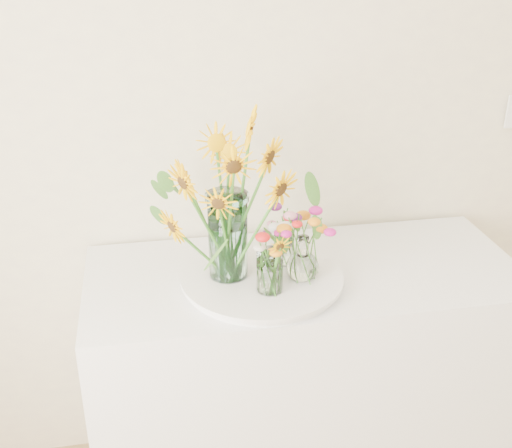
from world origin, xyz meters
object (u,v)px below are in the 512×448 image
(small_vase_c, at_px, (284,249))
(mason_jar, at_px, (228,236))
(small_vase_a, at_px, (270,272))
(small_vase_b, at_px, (303,258))
(counter, at_px, (301,382))
(tray, at_px, (262,280))

(small_vase_c, bearing_deg, mason_jar, -166.07)
(small_vase_a, distance_m, small_vase_b, 0.13)
(counter, distance_m, small_vase_b, 0.56)
(mason_jar, bearing_deg, tray, -11.73)
(counter, relative_size, small_vase_b, 9.78)
(small_vase_c, bearing_deg, counter, -8.71)
(mason_jar, xyz_separation_m, small_vase_b, (0.22, -0.06, -0.07))
(tray, xyz_separation_m, small_vase_c, (0.08, 0.07, 0.07))
(counter, relative_size, mason_jar, 5.06)
(small_vase_b, height_order, small_vase_c, small_vase_b)
(small_vase_b, bearing_deg, small_vase_c, 109.35)
(mason_jar, bearing_deg, small_vase_a, -46.77)
(tray, distance_m, small_vase_a, 0.12)
(tray, relative_size, small_vase_b, 3.34)
(tray, relative_size, small_vase_c, 4.35)
(counter, height_order, small_vase_c, small_vase_c)
(small_vase_b, bearing_deg, small_vase_a, -153.13)
(counter, distance_m, small_vase_a, 0.58)
(mason_jar, relative_size, small_vase_b, 1.93)
(mason_jar, distance_m, small_vase_c, 0.21)
(mason_jar, relative_size, small_vase_a, 2.07)
(mason_jar, height_order, small_vase_a, mason_jar)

